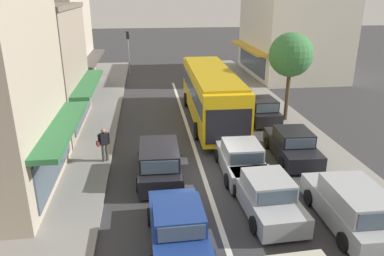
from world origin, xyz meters
TOP-DOWN VIEW (x-y plane):
  - ground_plane at (0.00, 0.00)m, footprint 140.00×140.00m
  - lane_centre_line at (0.00, 4.00)m, footprint 0.20×28.00m
  - sidewalk_left at (-6.80, 6.00)m, footprint 5.20×44.00m
  - kerb_right at (6.20, 6.00)m, footprint 2.80×44.00m
  - shopfront_mid_block at (-10.18, 7.27)m, footprint 9.07×7.52m
  - shopfront_far_end at (-10.18, 15.83)m, footprint 7.56×9.24m
  - building_right_far at (11.48, 20.16)m, footprint 8.60×10.50m
  - city_bus at (1.60, 7.50)m, footprint 2.87×10.90m
  - sedan_adjacent_lane_trail at (1.87, -2.92)m, footprint 2.03×4.27m
  - sedan_queue_far_back at (-1.55, -4.52)m, footprint 1.97×4.24m
  - sedan_adjacent_lane_lead at (1.71, 0.24)m, footprint 1.96×4.23m
  - wagon_behind_bus_near at (-1.95, 0.29)m, footprint 2.01×4.53m
  - parked_wagon_kerb_front at (4.51, -4.17)m, footprint 1.97×4.52m
  - parked_sedan_kerb_second at (4.59, 1.53)m, footprint 2.02×4.26m
  - parked_hatchback_kerb_third at (4.67, 7.03)m, footprint 1.90×3.74m
  - traffic_light_downstreet at (-3.90, 21.54)m, footprint 0.33×0.24m
  - street_tree_right at (6.24, 6.85)m, footprint 2.63×2.63m
  - pedestrian_with_handbag_near at (-4.46, 1.99)m, footprint 0.63×0.45m

SIDE VIEW (x-z plane):
  - ground_plane at x=0.00m, z-range 0.00..0.00m
  - lane_centre_line at x=0.00m, z-range 0.00..0.01m
  - kerb_right at x=6.20m, z-range 0.00..0.12m
  - sidewalk_left at x=-6.80m, z-range 0.00..0.14m
  - sedan_adjacent_lane_trail at x=1.87m, z-range -0.07..1.40m
  - sedan_queue_far_back at x=-1.55m, z-range -0.07..1.40m
  - sedan_adjacent_lane_lead at x=1.71m, z-range -0.07..1.40m
  - parked_sedan_kerb_second at x=4.59m, z-range -0.07..1.40m
  - parked_hatchback_kerb_third at x=4.67m, z-range -0.06..1.48m
  - wagon_behind_bus_near at x=-1.95m, z-range -0.04..1.53m
  - parked_wagon_kerb_front at x=4.51m, z-range -0.04..1.53m
  - pedestrian_with_handbag_near at x=-4.46m, z-range 0.25..1.88m
  - city_bus at x=1.60m, z-range 0.27..3.49m
  - traffic_light_downstreet at x=-3.90m, z-range 0.75..4.95m
  - shopfront_mid_block at x=-10.18m, z-range 0.00..7.07m
  - shopfront_far_end at x=-10.18m, z-range -0.01..8.00m
  - street_tree_right at x=6.24m, z-range 1.41..6.90m
  - building_right_far at x=11.48m, z-range -0.01..8.60m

